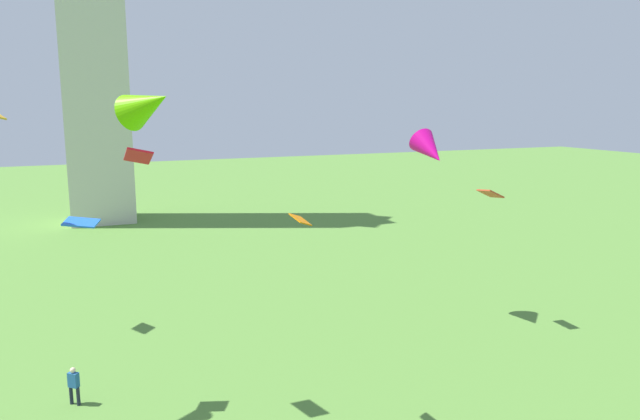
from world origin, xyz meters
The scene contains 7 objects.
person_2 centered at (-7.76, 17.19, 0.89)m, with size 0.46×0.45×1.57m.
kite_flying_0 centered at (0.12, 12.57, 7.75)m, with size 0.67×0.91×0.42m.
kite_flying_1 centered at (10.37, 19.88, 9.40)m, with size 1.56×2.53×2.25m.
kite_flying_2 centered at (12.80, 17.84, 7.21)m, with size 1.04×1.48×0.61m.
kite_flying_5 centered at (-5.00, 15.61, 9.95)m, with size 0.95×1.31×0.77m.
kite_flying_6 centered at (-7.07, 16.67, 7.46)m, with size 1.41×1.18×0.33m.
kite_flying_7 centered at (-4.87, 13.24, 11.79)m, with size 2.22×2.37×1.72m.
Camera 1 is at (-7.41, -6.89, 11.83)m, focal length 33.43 mm.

